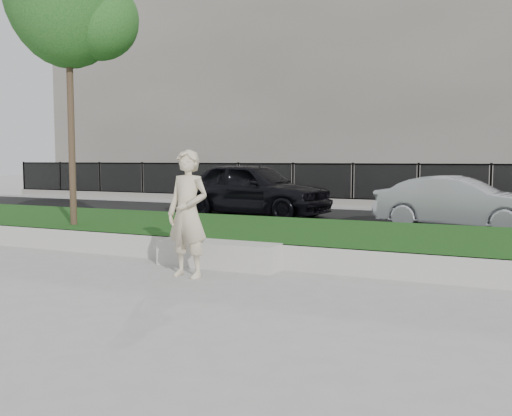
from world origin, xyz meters
The scene contains 12 objects.
ground centered at (0.00, 0.00, 0.00)m, with size 90.00×90.00×0.00m, color gray.
grass_bank centered at (0.00, 3.00, 0.20)m, with size 34.00×4.00×0.40m, color black.
grass_kerb centered at (0.00, 1.04, 0.20)m, with size 34.00×0.08×0.40m, color #A8A59D.
street centered at (0.00, 8.50, 0.02)m, with size 34.00×7.00×0.04m, color black.
far_pavement centered at (0.00, 13.00, 0.06)m, with size 34.00×3.00×0.12m, color gray.
iron_fence centered at (0.00, 12.00, 0.54)m, with size 32.00×0.30×1.50m.
building_facade centered at (0.00, 20.00, 5.00)m, with size 34.00×10.00×10.00m, color #635E56.
stone_bench centered at (0.28, 0.80, 0.21)m, with size 2.04×0.51×0.42m, color #A8A59D.
man centered at (0.24, -0.05, 0.94)m, with size 0.68×0.45×1.87m, color beige.
book centered at (-0.50, 0.86, 0.43)m, with size 0.20×0.14×0.02m, color #EDE6CD.
car_dark centered at (-2.57, 8.12, 0.85)m, with size 1.92×4.76×1.62m, color black.
car_silver centered at (3.31, 7.37, 0.68)m, with size 1.36×3.91×1.29m, color #95989D.
Camera 1 is at (4.66, -7.16, 1.74)m, focal length 40.00 mm.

